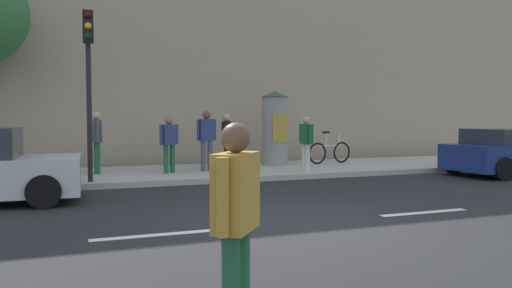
{
  "coord_description": "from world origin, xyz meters",
  "views": [
    {
      "loc": [
        -3.47,
        -7.03,
        1.7
      ],
      "look_at": [
        -0.07,
        2.0,
        1.18
      ],
      "focal_mm": 34.19,
      "sensor_mm": 36.0,
      "label": 1
    }
  ],
  "objects_px": {
    "poster_column": "(275,127)",
    "pedestrian_with_backpack": "(227,136)",
    "pedestrian_near_pole": "(206,136)",
    "pedestrian_with_bag": "(97,137)",
    "pedestrian_in_light_jacket": "(236,212)",
    "pedestrian_in_dark_shirt": "(169,140)",
    "bicycle_leaning": "(330,152)",
    "traffic_light": "(89,67)",
    "pedestrian_in_red_top": "(306,139)"
  },
  "relations": [
    {
      "from": "pedestrian_in_light_jacket",
      "to": "pedestrian_near_pole",
      "type": "height_order",
      "value": "pedestrian_near_pole"
    },
    {
      "from": "poster_column",
      "to": "pedestrian_with_bag",
      "type": "xyz_separation_m",
      "value": [
        -5.63,
        -0.64,
        -0.21
      ]
    },
    {
      "from": "pedestrian_near_pole",
      "to": "pedestrian_in_red_top",
      "type": "relative_size",
      "value": 1.11
    },
    {
      "from": "poster_column",
      "to": "pedestrian_in_light_jacket",
      "type": "xyz_separation_m",
      "value": [
        -5.08,
        -11.32,
        -0.4
      ]
    },
    {
      "from": "pedestrian_in_light_jacket",
      "to": "pedestrian_with_backpack",
      "type": "relative_size",
      "value": 1.0
    },
    {
      "from": "poster_column",
      "to": "bicycle_leaning",
      "type": "height_order",
      "value": "poster_column"
    },
    {
      "from": "pedestrian_in_dark_shirt",
      "to": "pedestrian_in_light_jacket",
      "type": "bearing_deg",
      "value": -97.65
    },
    {
      "from": "poster_column",
      "to": "pedestrian_with_bag",
      "type": "bearing_deg",
      "value": -173.54
    },
    {
      "from": "poster_column",
      "to": "pedestrian_with_bag",
      "type": "height_order",
      "value": "poster_column"
    },
    {
      "from": "pedestrian_with_bag",
      "to": "pedestrian_in_red_top",
      "type": "distance_m",
      "value": 5.89
    },
    {
      "from": "pedestrian_in_dark_shirt",
      "to": "bicycle_leaning",
      "type": "relative_size",
      "value": 0.9
    },
    {
      "from": "poster_column",
      "to": "pedestrian_with_bag",
      "type": "relative_size",
      "value": 1.41
    },
    {
      "from": "traffic_light",
      "to": "pedestrian_in_red_top",
      "type": "xyz_separation_m",
      "value": [
        5.92,
        0.35,
        -1.82
      ]
    },
    {
      "from": "pedestrian_near_pole",
      "to": "pedestrian_in_dark_shirt",
      "type": "distance_m",
      "value": 1.12
    },
    {
      "from": "traffic_light",
      "to": "pedestrian_with_bag",
      "type": "relative_size",
      "value": 2.36
    },
    {
      "from": "poster_column",
      "to": "pedestrian_with_bag",
      "type": "distance_m",
      "value": 5.67
    },
    {
      "from": "poster_column",
      "to": "pedestrian_with_backpack",
      "type": "xyz_separation_m",
      "value": [
        -1.81,
        -0.47,
        -0.25
      ]
    },
    {
      "from": "pedestrian_with_backpack",
      "to": "pedestrian_in_light_jacket",
      "type": "bearing_deg",
      "value": -106.77
    },
    {
      "from": "pedestrian_in_light_jacket",
      "to": "pedestrian_in_dark_shirt",
      "type": "distance_m",
      "value": 10.2
    },
    {
      "from": "traffic_light",
      "to": "bicycle_leaning",
      "type": "bearing_deg",
      "value": 16.37
    },
    {
      "from": "pedestrian_with_bag",
      "to": "pedestrian_in_red_top",
      "type": "xyz_separation_m",
      "value": [
        5.68,
        -1.56,
        -0.1
      ]
    },
    {
      "from": "pedestrian_with_bag",
      "to": "pedestrian_near_pole",
      "type": "bearing_deg",
      "value": -8.6
    },
    {
      "from": "poster_column",
      "to": "pedestrian_in_dark_shirt",
      "type": "relative_size",
      "value": 1.54
    },
    {
      "from": "poster_column",
      "to": "pedestrian_with_backpack",
      "type": "bearing_deg",
      "value": -165.53
    },
    {
      "from": "traffic_light",
      "to": "pedestrian_near_pole",
      "type": "distance_m",
      "value": 3.95
    },
    {
      "from": "pedestrian_near_pole",
      "to": "pedestrian_in_red_top",
      "type": "height_order",
      "value": "pedestrian_near_pole"
    },
    {
      "from": "pedestrian_with_bag",
      "to": "poster_column",
      "type": "bearing_deg",
      "value": 6.46
    },
    {
      "from": "pedestrian_with_backpack",
      "to": "bicycle_leaning",
      "type": "relative_size",
      "value": 0.95
    },
    {
      "from": "traffic_light",
      "to": "pedestrian_in_light_jacket",
      "type": "xyz_separation_m",
      "value": [
        0.78,
        -8.78,
        -1.92
      ]
    },
    {
      "from": "pedestrian_with_backpack",
      "to": "traffic_light",
      "type": "bearing_deg",
      "value": -152.89
    },
    {
      "from": "pedestrian_near_pole",
      "to": "pedestrian_with_backpack",
      "type": "bearing_deg",
      "value": 37.93
    },
    {
      "from": "pedestrian_in_light_jacket",
      "to": "pedestrian_in_dark_shirt",
      "type": "xyz_separation_m",
      "value": [
        1.36,
        10.11,
        0.1
      ]
    },
    {
      "from": "pedestrian_in_dark_shirt",
      "to": "pedestrian_with_bag",
      "type": "xyz_separation_m",
      "value": [
        -1.9,
        0.58,
        0.09
      ]
    },
    {
      "from": "pedestrian_with_backpack",
      "to": "pedestrian_with_bag",
      "type": "relative_size",
      "value": 0.97
    },
    {
      "from": "pedestrian_in_light_jacket",
      "to": "pedestrian_with_bag",
      "type": "height_order",
      "value": "pedestrian_with_bag"
    },
    {
      "from": "pedestrian_in_dark_shirt",
      "to": "pedestrian_with_bag",
      "type": "height_order",
      "value": "pedestrian_with_bag"
    },
    {
      "from": "pedestrian_with_backpack",
      "to": "pedestrian_near_pole",
      "type": "distance_m",
      "value": 1.02
    },
    {
      "from": "poster_column",
      "to": "pedestrian_with_backpack",
      "type": "distance_m",
      "value": 1.89
    },
    {
      "from": "pedestrian_in_light_jacket",
      "to": "traffic_light",
      "type": "bearing_deg",
      "value": 95.07
    },
    {
      "from": "pedestrian_near_pole",
      "to": "traffic_light",
      "type": "bearing_deg",
      "value": -155.96
    },
    {
      "from": "bicycle_leaning",
      "to": "pedestrian_in_light_jacket",
      "type": "bearing_deg",
      "value": -122.31
    },
    {
      "from": "traffic_light",
      "to": "pedestrian_with_bag",
      "type": "bearing_deg",
      "value": 82.91
    },
    {
      "from": "pedestrian_with_backpack",
      "to": "poster_column",
      "type": "bearing_deg",
      "value": 14.47
    },
    {
      "from": "poster_column",
      "to": "pedestrian_near_pole",
      "type": "height_order",
      "value": "poster_column"
    },
    {
      "from": "pedestrian_in_light_jacket",
      "to": "pedestrian_with_bag",
      "type": "relative_size",
      "value": 0.96
    },
    {
      "from": "pedestrian_in_light_jacket",
      "to": "pedestrian_near_pole",
      "type": "relative_size",
      "value": 0.95
    },
    {
      "from": "pedestrian_in_light_jacket",
      "to": "pedestrian_in_dark_shirt",
      "type": "relative_size",
      "value": 1.05
    },
    {
      "from": "pedestrian_with_backpack",
      "to": "pedestrian_in_dark_shirt",
      "type": "height_order",
      "value": "pedestrian_with_backpack"
    },
    {
      "from": "poster_column",
      "to": "pedestrian_with_backpack",
      "type": "height_order",
      "value": "poster_column"
    },
    {
      "from": "pedestrian_near_pole",
      "to": "pedestrian_with_bag",
      "type": "height_order",
      "value": "pedestrian_near_pole"
    }
  ]
}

